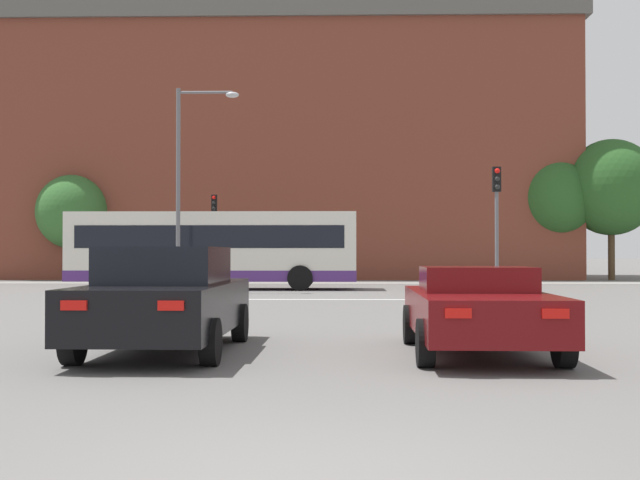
{
  "coord_description": "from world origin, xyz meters",
  "views": [
    {
      "loc": [
        0.22,
        -5.19,
        1.51
      ],
      "look_at": [
        -0.52,
        28.05,
        2.02
      ],
      "focal_mm": 45.0,
      "sensor_mm": 36.0,
      "label": 1
    }
  ],
  "objects_px": {
    "bus_crossing_lead": "(214,248)",
    "car_roadster_right": "(478,309)",
    "traffic_light_near_right": "(497,210)",
    "pedestrian_waiting": "(180,264)",
    "car_saloon_left": "(166,299)",
    "street_lamp_junction": "(189,168)",
    "traffic_light_far_left": "(214,224)"
  },
  "relations": [
    {
      "from": "car_saloon_left",
      "to": "traffic_light_far_left",
      "type": "relative_size",
      "value": 1.11
    },
    {
      "from": "pedestrian_waiting",
      "to": "traffic_light_near_right",
      "type": "bearing_deg",
      "value": -128.48
    },
    {
      "from": "car_roadster_right",
      "to": "traffic_light_near_right",
      "type": "height_order",
      "value": "traffic_light_near_right"
    },
    {
      "from": "traffic_light_near_right",
      "to": "pedestrian_waiting",
      "type": "height_order",
      "value": "traffic_light_near_right"
    },
    {
      "from": "traffic_light_far_left",
      "to": "pedestrian_waiting",
      "type": "bearing_deg",
      "value": 152.37
    },
    {
      "from": "street_lamp_junction",
      "to": "pedestrian_waiting",
      "type": "distance_m",
      "value": 10.15
    },
    {
      "from": "car_roadster_right",
      "to": "bus_crossing_lead",
      "type": "relative_size",
      "value": 0.38
    },
    {
      "from": "street_lamp_junction",
      "to": "pedestrian_waiting",
      "type": "bearing_deg",
      "value": 102.96
    },
    {
      "from": "car_saloon_left",
      "to": "traffic_light_near_right",
      "type": "relative_size",
      "value": 1.11
    },
    {
      "from": "bus_crossing_lead",
      "to": "street_lamp_junction",
      "type": "bearing_deg",
      "value": -11.88
    },
    {
      "from": "traffic_light_far_left",
      "to": "traffic_light_near_right",
      "type": "xyz_separation_m",
      "value": [
        11.03,
        -12.51,
        -0.01
      ]
    },
    {
      "from": "bus_crossing_lead",
      "to": "traffic_light_far_left",
      "type": "bearing_deg",
      "value": -171.3
    },
    {
      "from": "car_roadster_right",
      "to": "traffic_light_near_right",
      "type": "distance_m",
      "value": 14.37
    },
    {
      "from": "bus_crossing_lead",
      "to": "pedestrian_waiting",
      "type": "height_order",
      "value": "bus_crossing_lead"
    },
    {
      "from": "car_saloon_left",
      "to": "traffic_light_far_left",
      "type": "xyz_separation_m",
      "value": [
        -3.34,
        26.22,
        2.07
      ]
    },
    {
      "from": "car_roadster_right",
      "to": "traffic_light_far_left",
      "type": "height_order",
      "value": "traffic_light_far_left"
    },
    {
      "from": "car_roadster_right",
      "to": "traffic_light_far_left",
      "type": "xyz_separation_m",
      "value": [
        -8.01,
        26.38,
        2.2
      ]
    },
    {
      "from": "street_lamp_junction",
      "to": "pedestrian_waiting",
      "type": "xyz_separation_m",
      "value": [
        -2.12,
        9.19,
        -3.76
      ]
    },
    {
      "from": "bus_crossing_lead",
      "to": "car_roadster_right",
      "type": "bearing_deg",
      "value": 19.0
    },
    {
      "from": "bus_crossing_lead",
      "to": "traffic_light_far_left",
      "type": "xyz_separation_m",
      "value": [
        -0.86,
        5.63,
        1.19
      ]
    },
    {
      "from": "car_saloon_left",
      "to": "bus_crossing_lead",
      "type": "distance_m",
      "value": 20.77
    },
    {
      "from": "traffic_light_far_left",
      "to": "street_lamp_junction",
      "type": "bearing_deg",
      "value": -87.85
    },
    {
      "from": "traffic_light_near_right",
      "to": "car_saloon_left",
      "type": "bearing_deg",
      "value": -119.29
    },
    {
      "from": "traffic_light_near_right",
      "to": "pedestrian_waiting",
      "type": "relative_size",
      "value": 2.65
    },
    {
      "from": "car_saloon_left",
      "to": "car_roadster_right",
      "type": "height_order",
      "value": "car_saloon_left"
    },
    {
      "from": "car_saloon_left",
      "to": "car_roadster_right",
      "type": "xyz_separation_m",
      "value": [
        4.67,
        -0.16,
        -0.14
      ]
    },
    {
      "from": "traffic_light_far_left",
      "to": "street_lamp_junction",
      "type": "xyz_separation_m",
      "value": [
        0.31,
        -8.25,
        1.82
      ]
    },
    {
      "from": "traffic_light_far_left",
      "to": "pedestrian_waiting",
      "type": "height_order",
      "value": "traffic_light_far_left"
    },
    {
      "from": "bus_crossing_lead",
      "to": "traffic_light_far_left",
      "type": "relative_size",
      "value": 2.72
    },
    {
      "from": "street_lamp_junction",
      "to": "pedestrian_waiting",
      "type": "relative_size",
      "value": 4.79
    },
    {
      "from": "traffic_light_far_left",
      "to": "traffic_light_near_right",
      "type": "height_order",
      "value": "traffic_light_far_left"
    },
    {
      "from": "traffic_light_far_left",
      "to": "bus_crossing_lead",
      "type": "bearing_deg",
      "value": -81.3
    }
  ]
}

